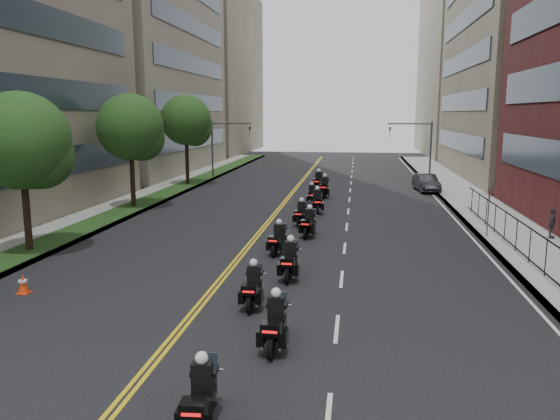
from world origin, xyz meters
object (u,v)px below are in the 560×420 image
(pedestrian_c, at_px, (552,223))
(motorcycle_2, at_px, (253,288))
(motorcycle_3, at_px, (290,262))
(motorcycle_5, at_px, (309,224))
(motorcycle_1, at_px, (275,325))
(motorcycle_8, at_px, (312,196))
(motorcycle_7, at_px, (317,203))
(parked_sedan, at_px, (426,183))
(motorcycle_4, at_px, (278,240))
(motorcycle_0, at_px, (201,399))
(motorcycle_10, at_px, (318,182))
(motorcycle_6, at_px, (301,214))
(motorcycle_9, at_px, (325,188))
(traffic_cone, at_px, (23,284))

(pedestrian_c, bearing_deg, motorcycle_2, 150.28)
(motorcycle_3, relative_size, motorcycle_5, 1.01)
(motorcycle_3, distance_m, pedestrian_c, 14.75)
(motorcycle_1, distance_m, motorcycle_8, 24.02)
(motorcycle_2, xyz_separation_m, motorcycle_7, (0.87, 17.51, 0.06))
(motorcycle_1, bearing_deg, motorcycle_3, 93.95)
(motorcycle_3, bearing_deg, motorcycle_5, 90.31)
(motorcycle_3, xyz_separation_m, parked_sedan, (8.21, 25.48, 0.03))
(motorcycle_3, height_order, parked_sedan, motorcycle_3)
(motorcycle_4, relative_size, motorcycle_8, 1.00)
(motorcycle_1, relative_size, motorcycle_2, 1.05)
(motorcycle_0, relative_size, motorcycle_10, 0.87)
(motorcycle_1, distance_m, motorcycle_2, 3.37)
(motorcycle_6, relative_size, motorcycle_9, 0.86)
(motorcycle_1, relative_size, motorcycle_10, 0.91)
(motorcycle_9, bearing_deg, motorcycle_3, -86.64)
(motorcycle_1, relative_size, motorcycle_6, 1.06)
(motorcycle_0, xyz_separation_m, motorcycle_5, (0.65, 17.88, 0.03))
(motorcycle_10, xyz_separation_m, traffic_cone, (-8.65, -27.51, -0.39))
(motorcycle_4, relative_size, motorcycle_10, 0.87)
(motorcycle_8, distance_m, parked_sedan, 11.83)
(motorcycle_2, relative_size, motorcycle_7, 0.91)
(motorcycle_8, bearing_deg, motorcycle_7, -83.78)
(motorcycle_0, height_order, parked_sedan, motorcycle_0)
(motorcycle_3, bearing_deg, motorcycle_2, -103.47)
(motorcycle_7, bearing_deg, motorcycle_9, 84.09)
(motorcycle_1, relative_size, motorcycle_8, 1.05)
(motorcycle_5, xyz_separation_m, traffic_cone, (-9.38, -10.53, -0.33))
(motorcycle_9, relative_size, motorcycle_10, 1.00)
(motorcycle_8, xyz_separation_m, pedestrian_c, (12.92, -9.46, 0.28))
(motorcycle_4, bearing_deg, parked_sedan, 74.90)
(motorcycle_2, bearing_deg, motorcycle_7, 85.93)
(motorcycle_0, bearing_deg, motorcycle_7, 84.78)
(motorcycle_8, xyz_separation_m, parked_sedan, (8.82, 7.88, 0.08))
(traffic_cone, bearing_deg, motorcycle_6, 57.32)
(motorcycle_1, bearing_deg, motorcycle_10, 92.50)
(motorcycle_5, distance_m, traffic_cone, 14.11)
(motorcycle_2, height_order, motorcycle_7, motorcycle_7)
(motorcycle_8, height_order, traffic_cone, motorcycle_8)
(motorcycle_2, height_order, motorcycle_10, motorcycle_10)
(motorcycle_10, distance_m, pedestrian_c, 20.80)
(motorcycle_3, distance_m, motorcycle_9, 20.90)
(motorcycle_2, bearing_deg, traffic_cone, 177.63)
(motorcycle_5, bearing_deg, traffic_cone, -123.92)
(motorcycle_9, bearing_deg, motorcycle_5, -86.39)
(motorcycle_7, bearing_deg, motorcycle_5, -94.78)
(traffic_cone, bearing_deg, motorcycle_9, 68.64)
(motorcycle_5, bearing_deg, motorcycle_6, 111.43)
(motorcycle_4, height_order, motorcycle_6, motorcycle_4)
(motorcycle_6, relative_size, traffic_cone, 3.06)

